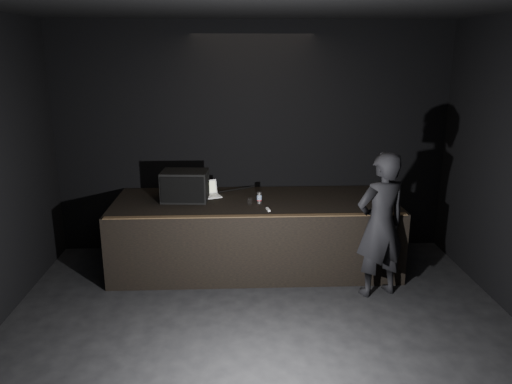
{
  "coord_description": "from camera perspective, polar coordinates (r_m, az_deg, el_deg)",
  "views": [
    {
      "loc": [
        -0.27,
        -4.07,
        3.03
      ],
      "look_at": [
        0.0,
        2.3,
        1.25
      ],
      "focal_mm": 35.0,
      "sensor_mm": 36.0,
      "label": 1
    }
  ],
  "objects": [
    {
      "name": "stage_riser",
      "position": [
        7.27,
        -0.16,
        -4.76
      ],
      "size": [
        4.0,
        1.5,
        1.0
      ],
      "primitive_type": "cube",
      "color": "black",
      "rests_on": "ground"
    },
    {
      "name": "wii_remote",
      "position": [
        6.67,
        1.38,
        -2.0
      ],
      "size": [
        0.05,
        0.14,
        0.03
      ],
      "primitive_type": "cube",
      "rotation": [
        0.0,
        0.0,
        0.17
      ],
      "color": "white",
      "rests_on": "stage_riser"
    },
    {
      "name": "plastic_cup",
      "position": [
        6.91,
        -0.71,
        -1.07
      ],
      "size": [
        0.07,
        0.07,
        0.09
      ],
      "primitive_type": "cylinder",
      "color": "white",
      "rests_on": "stage_riser"
    },
    {
      "name": "ground",
      "position": [
        5.09,
        1.17,
        -20.97
      ],
      "size": [
        7.0,
        7.0,
        0.0
      ],
      "primitive_type": "plane",
      "color": "black",
      "rests_on": "ground"
    },
    {
      "name": "laptop",
      "position": [
        7.34,
        -5.48,
        -0.04
      ],
      "size": [
        0.4,
        0.38,
        0.22
      ],
      "rotation": [
        0.0,
        0.0,
        0.37
      ],
      "color": "white",
      "rests_on": "stage_riser"
    },
    {
      "name": "stage_monitor",
      "position": [
        7.13,
        -8.12,
        0.71
      ],
      "size": [
        0.67,
        0.51,
        0.43
      ],
      "rotation": [
        0.0,
        0.0,
        -0.07
      ],
      "color": "black",
      "rests_on": "stage_riser"
    },
    {
      "name": "cable",
      "position": [
        7.58,
        -3.3,
        0.14
      ],
      "size": [
        0.9,
        0.53,
        0.02
      ],
      "primitive_type": "cylinder",
      "rotation": [
        0.0,
        1.57,
        0.52
      ],
      "color": "black",
      "rests_on": "stage_riser"
    },
    {
      "name": "room_walls",
      "position": [
        4.21,
        1.33,
        1.74
      ],
      "size": [
        6.1,
        7.1,
        3.52
      ],
      "color": "black",
      "rests_on": "ground"
    },
    {
      "name": "person",
      "position": [
        6.48,
        14.05,
        -3.68
      ],
      "size": [
        0.79,
        0.64,
        1.88
      ],
      "primitive_type": "imported",
      "rotation": [
        0.0,
        0.0,
        3.45
      ],
      "color": "black",
      "rests_on": "ground"
    },
    {
      "name": "riser_lip",
      "position": [
        6.43,
        0.1,
        -2.73
      ],
      "size": [
        3.92,
        0.1,
        0.01
      ],
      "primitive_type": "cube",
      "color": "brown",
      "rests_on": "stage_riser"
    },
    {
      "name": "beer_can",
      "position": [
        6.96,
        0.38,
        -0.66
      ],
      "size": [
        0.07,
        0.07,
        0.16
      ],
      "color": "silver",
      "rests_on": "stage_riser"
    }
  ]
}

